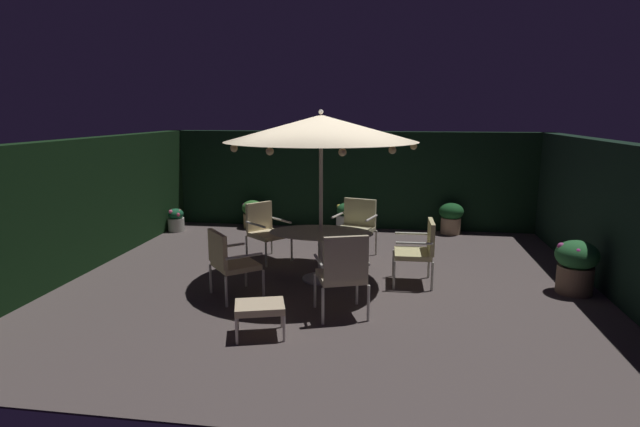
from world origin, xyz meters
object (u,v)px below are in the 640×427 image
(patio_chair_north, at_px, (357,223))
(patio_chair_northeast, at_px, (265,228))
(patio_chair_south, at_px, (420,247))
(potted_plant_back_right, at_px, (451,217))
(patio_chair_southeast, at_px, (343,270))
(patio_chair_east, at_px, (229,259))
(ottoman_footrest, at_px, (260,308))
(patio_umbrella, at_px, (321,128))
(potted_plant_left_far, at_px, (176,219))
(potted_plant_front_corner, at_px, (346,218))
(potted_plant_right_near, at_px, (253,213))
(potted_plant_back_left, at_px, (576,265))
(patio_dining_table, at_px, (321,242))

(patio_chair_north, relative_size, patio_chair_northeast, 1.03)
(patio_chair_south, bearing_deg, potted_plant_back_right, 76.52)
(patio_chair_southeast, height_order, patio_chair_south, patio_chair_southeast)
(patio_chair_north, xyz_separation_m, patio_chair_east, (-1.53, -2.31, -0.04))
(ottoman_footrest, bearing_deg, patio_umbrella, 79.05)
(patio_chair_northeast, xyz_separation_m, potted_plant_left_far, (-2.39, 1.72, -0.29))
(patio_umbrella, distance_m, patio_chair_northeast, 2.24)
(patio_chair_south, xyz_separation_m, potted_plant_back_right, (0.79, 3.28, -0.19))
(potted_plant_back_right, height_order, potted_plant_left_far, potted_plant_back_right)
(patio_chair_south, bearing_deg, potted_plant_front_corner, 114.01)
(patio_umbrella, bearing_deg, patio_chair_east, -140.30)
(patio_chair_south, relative_size, potted_plant_right_near, 1.57)
(patio_chair_east, height_order, potted_plant_back_left, patio_chair_east)
(patio_dining_table, xyz_separation_m, patio_chair_southeast, (0.47, -1.38, 0.02))
(patio_dining_table, height_order, patio_chair_northeast, patio_chair_northeast)
(patio_dining_table, bearing_deg, patio_umbrella, 38.73)
(patio_umbrella, relative_size, patio_chair_north, 2.82)
(patio_chair_southeast, distance_m, potted_plant_back_left, 3.38)
(patio_chair_north, bearing_deg, potted_plant_front_corner, 101.33)
(potted_plant_right_near, xyz_separation_m, potted_plant_back_left, (5.55, -3.26, 0.09))
(patio_dining_table, relative_size, patio_chair_north, 1.57)
(patio_dining_table, relative_size, potted_plant_back_right, 2.40)
(patio_dining_table, height_order, patio_chair_north, patio_chair_north)
(patio_dining_table, distance_m, potted_plant_back_right, 3.99)
(patio_umbrella, xyz_separation_m, potted_plant_right_near, (-1.98, 3.21, -1.93))
(potted_plant_front_corner, height_order, potted_plant_back_left, potted_plant_back_left)
(patio_chair_east, relative_size, potted_plant_left_far, 1.92)
(patio_chair_east, height_order, patio_chair_southeast, patio_chair_southeast)
(patio_dining_table, xyz_separation_m, patio_umbrella, (0.00, 0.00, 1.66))
(patio_dining_table, height_order, potted_plant_front_corner, patio_dining_table)
(potted_plant_right_near, xyz_separation_m, potted_plant_back_right, (4.21, 0.09, 0.03))
(potted_plant_back_right, xyz_separation_m, potted_plant_left_far, (-5.72, -0.64, -0.11))
(patio_chair_north, relative_size, potted_plant_front_corner, 1.58)
(patio_chair_northeast, distance_m, potted_plant_back_left, 4.78)
(patio_umbrella, xyz_separation_m, patio_chair_north, (0.42, 1.39, -1.67))
(patio_umbrella, distance_m, potted_plant_right_near, 4.23)
(ottoman_footrest, distance_m, potted_plant_right_near, 5.47)
(patio_chair_south, distance_m, potted_plant_back_right, 3.37)
(patio_umbrella, relative_size, ottoman_footrest, 4.35)
(patio_chair_north, xyz_separation_m, patio_chair_southeast, (0.05, -2.77, 0.03))
(patio_chair_southeast, distance_m, potted_plant_right_near, 5.21)
(patio_chair_northeast, height_order, patio_chair_south, patio_chair_northeast)
(patio_chair_northeast, height_order, potted_plant_back_right, patio_chair_northeast)
(patio_umbrella, relative_size, patio_chair_southeast, 2.61)
(patio_chair_northeast, xyz_separation_m, ottoman_footrest, (0.71, -2.98, -0.21))
(patio_chair_north, distance_m, potted_plant_left_far, 4.13)
(patio_chair_northeast, xyz_separation_m, potted_plant_back_right, (3.33, 2.36, -0.19))
(patio_chair_north, relative_size, potted_plant_back_left, 1.32)
(patio_chair_east, height_order, potted_plant_right_near, patio_chair_east)
(patio_umbrella, xyz_separation_m, patio_chair_southeast, (0.47, -1.38, -1.64))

